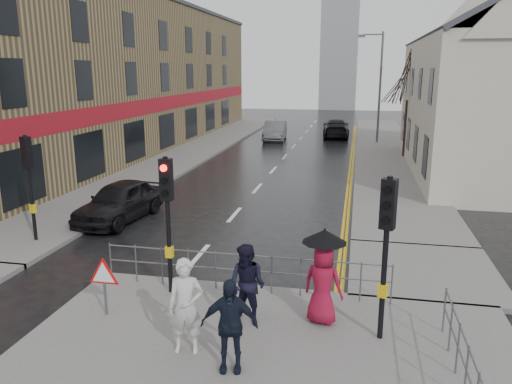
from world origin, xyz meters
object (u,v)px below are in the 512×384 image
at_px(pedestrian_with_umbrella, 323,273).
at_px(car_parked, 120,201).
at_px(pedestrian_d, 229,325).
at_px(car_mid, 275,131).
at_px(pedestrian_b, 247,285).
at_px(pedestrian_a, 186,306).

distance_m(pedestrian_with_umbrella, car_parked, 10.33).
height_order(pedestrian_d, car_parked, pedestrian_d).
relative_size(pedestrian_d, car_parked, 0.41).
relative_size(pedestrian_with_umbrella, car_mid, 0.46).
bearing_deg(car_parked, pedestrian_with_umbrella, -32.83).
height_order(pedestrian_b, car_mid, pedestrian_b).
height_order(car_parked, car_mid, car_mid).
distance_m(pedestrian_d, car_parked, 10.80).
bearing_deg(car_parked, car_mid, 91.21).
relative_size(pedestrian_with_umbrella, pedestrian_d, 1.19).
bearing_deg(pedestrian_a, pedestrian_with_umbrella, 23.73).
distance_m(pedestrian_a, car_mid, 30.97).
bearing_deg(pedestrian_a, pedestrian_b, 44.70).
xyz_separation_m(pedestrian_a, pedestrian_d, (0.97, -0.42, -0.07)).
height_order(pedestrian_b, pedestrian_d, pedestrian_b).
distance_m(pedestrian_b, pedestrian_with_umbrella, 1.64).
bearing_deg(pedestrian_d, pedestrian_with_umbrella, 44.40).
relative_size(pedestrian_a, car_mid, 0.41).
relative_size(pedestrian_a, pedestrian_with_umbrella, 0.90).
distance_m(pedestrian_b, pedestrian_d, 1.73).
bearing_deg(pedestrian_with_umbrella, car_mid, 101.43).
height_order(pedestrian_a, pedestrian_b, pedestrian_a).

